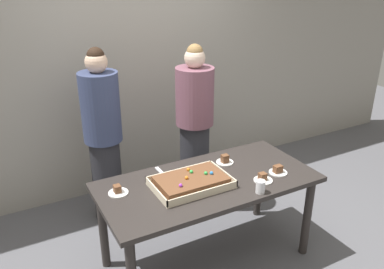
{
  "coord_description": "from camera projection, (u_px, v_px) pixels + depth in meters",
  "views": [
    {
      "loc": [
        -1.41,
        -2.34,
        2.33
      ],
      "look_at": [
        -0.07,
        0.15,
        1.13
      ],
      "focal_mm": 36.82,
      "sensor_mm": 36.0,
      "label": 1
    }
  ],
  "objects": [
    {
      "name": "plated_slice_near_left",
      "position": [
        225.0,
        160.0,
        3.38
      ],
      "size": [
        0.15,
        0.15,
        0.08
      ],
      "color": "white",
      "rests_on": "party_table"
    },
    {
      "name": "person_serving_front",
      "position": [
        103.0,
        136.0,
        3.67
      ],
      "size": [
        0.36,
        0.36,
        1.71
      ],
      "rotation": [
        0.0,
        0.0,
        -1.23
      ],
      "color": "#28282D",
      "rests_on": "ground_plane"
    },
    {
      "name": "cake_server_utensil",
      "position": [
        161.0,
        172.0,
        3.23
      ],
      "size": [
        0.03,
        0.2,
        0.01
      ],
      "primitive_type": "cube",
      "color": "silver",
      "rests_on": "party_table"
    },
    {
      "name": "plated_slice_far_left",
      "position": [
        118.0,
        191.0,
        2.93
      ],
      "size": [
        0.15,
        0.15,
        0.07
      ],
      "color": "white",
      "rests_on": "party_table"
    },
    {
      "name": "party_table",
      "position": [
        208.0,
        191.0,
        3.16
      ],
      "size": [
        1.74,
        0.83,
        0.78
      ],
      "color": "#2D2826",
      "rests_on": "ground_plane"
    },
    {
      "name": "plated_slice_far_right",
      "position": [
        263.0,
        179.0,
        3.1
      ],
      "size": [
        0.15,
        0.15,
        0.07
      ],
      "color": "white",
      "rests_on": "party_table"
    },
    {
      "name": "ground_plane",
      "position": [
        207.0,
        258.0,
        3.42
      ],
      "size": [
        12.0,
        12.0,
        0.0
      ],
      "primitive_type": "plane",
      "color": "#5B5B60"
    },
    {
      "name": "plated_slice_near_right",
      "position": [
        278.0,
        171.0,
        3.21
      ],
      "size": [
        0.15,
        0.15,
        0.07
      ],
      "color": "white",
      "rests_on": "party_table"
    },
    {
      "name": "drink_cup_nearest",
      "position": [
        260.0,
        187.0,
        2.93
      ],
      "size": [
        0.07,
        0.07,
        0.1
      ],
      "primitive_type": "cylinder",
      "color": "white",
      "rests_on": "party_table"
    },
    {
      "name": "interior_back_panel",
      "position": [
        132.0,
        53.0,
        4.13
      ],
      "size": [
        8.0,
        0.12,
        3.0
      ],
      "primitive_type": "cube",
      "color": "#9E998E",
      "rests_on": "ground_plane"
    },
    {
      "name": "person_green_shirt_behind",
      "position": [
        195.0,
        128.0,
        3.89
      ],
      "size": [
        0.37,
        0.37,
        1.69
      ],
      "rotation": [
        0.0,
        0.0,
        -2.1
      ],
      "color": "#28282D",
      "rests_on": "ground_plane"
    },
    {
      "name": "sheet_cake",
      "position": [
        191.0,
        182.0,
        3.02
      ],
      "size": [
        0.59,
        0.4,
        0.1
      ],
      "color": "beige",
      "rests_on": "party_table"
    }
  ]
}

